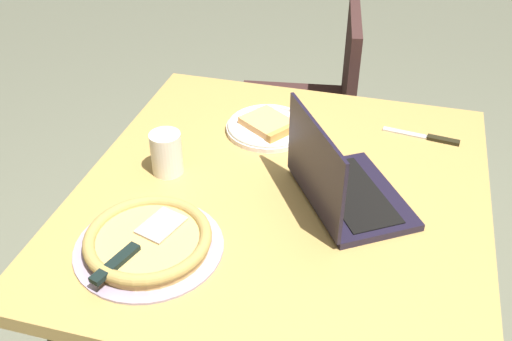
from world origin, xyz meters
The scene contains 7 objects.
dining_table centered at (0.00, 0.00, 0.68)m, with size 1.03×0.97×0.77m.
laptop centered at (-0.01, -0.14, 0.82)m, with size 0.37×0.34×0.23m.
pizza_plate centered at (0.25, 0.10, 0.79)m, with size 0.23×0.23×0.04m.
pizza_tray centered at (-0.27, 0.23, 0.79)m, with size 0.32×0.32×0.04m.
table_knife centered at (0.33, -0.33, 0.78)m, with size 0.05×0.21×0.01m.
drink_cup centered at (0.00, 0.29, 0.83)m, with size 0.08×0.08×0.11m.
chair_near centered at (0.90, 0.08, 0.51)m, with size 0.51×0.51×0.88m.
Camera 1 is at (-1.10, -0.23, 1.64)m, focal length 41.15 mm.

